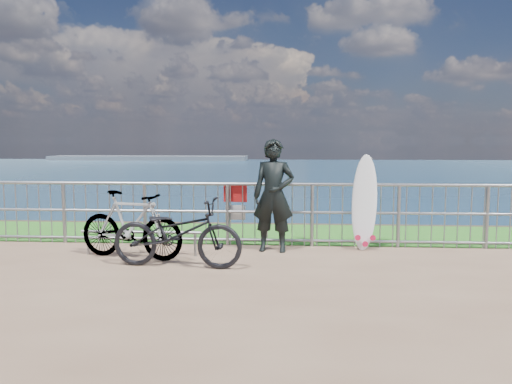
# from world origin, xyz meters

# --- Properties ---
(grass_strip) EXTENTS (120.00, 120.00, 0.00)m
(grass_strip) POSITION_xyz_m (0.00, 2.70, 0.01)
(grass_strip) COLOR #297720
(grass_strip) RESTS_ON ground
(seascape) EXTENTS (260.00, 260.00, 5.00)m
(seascape) POSITION_xyz_m (-43.75, 147.49, -4.03)
(seascape) COLOR brown
(seascape) RESTS_ON ground
(railing) EXTENTS (10.06, 0.10, 1.13)m
(railing) POSITION_xyz_m (0.01, 1.60, 0.58)
(railing) COLOR gray
(railing) RESTS_ON ground
(surfer) EXTENTS (0.74, 0.52, 1.89)m
(surfer) POSITION_xyz_m (0.34, 1.15, 0.95)
(surfer) COLOR black
(surfer) RESTS_ON ground
(surfboard) EXTENTS (0.51, 0.48, 1.64)m
(surfboard) POSITION_xyz_m (1.88, 1.44, 0.76)
(surfboard) COLOR silver
(surfboard) RESTS_ON ground
(bicycle_near) EXTENTS (2.00, 0.85, 1.02)m
(bicycle_near) POSITION_xyz_m (-1.04, -0.02, 0.51)
(bicycle_near) COLOR black
(bicycle_near) RESTS_ON ground
(bicycle_far) EXTENTS (1.87, 0.93, 1.08)m
(bicycle_far) POSITION_xyz_m (-1.89, 0.46, 0.54)
(bicycle_far) COLOR black
(bicycle_far) RESTS_ON ground
(bike_rack) EXTENTS (1.98, 0.05, 0.41)m
(bike_rack) POSITION_xyz_m (-1.80, 0.69, 0.34)
(bike_rack) COLOR gray
(bike_rack) RESTS_ON ground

